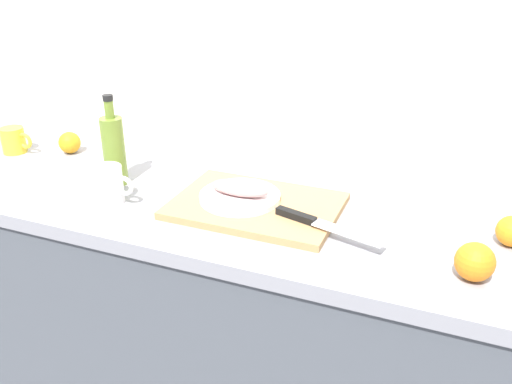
% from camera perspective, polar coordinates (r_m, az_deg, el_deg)
% --- Properties ---
extents(back_wall, '(3.20, 0.05, 2.50)m').
position_cam_1_polar(back_wall, '(1.71, -2.31, 14.92)').
color(back_wall, white).
rests_on(back_wall, ground_plane).
extents(kitchen_counter, '(2.00, 0.60, 0.90)m').
position_cam_1_polar(kitchen_counter, '(1.78, -6.27, -13.31)').
color(kitchen_counter, '#4C5159').
rests_on(kitchen_counter, ground_plane).
extents(cutting_board, '(0.44, 0.31, 0.02)m').
position_cam_1_polar(cutting_board, '(1.44, 0.00, -1.44)').
color(cutting_board, tan).
rests_on(cutting_board, kitchen_counter).
extents(white_plate, '(0.22, 0.22, 0.01)m').
position_cam_1_polar(white_plate, '(1.45, -1.71, -0.50)').
color(white_plate, white).
rests_on(white_plate, cutting_board).
extents(fish_fillet, '(0.16, 0.07, 0.04)m').
position_cam_1_polar(fish_fillet, '(1.44, -1.72, 0.42)').
color(fish_fillet, tan).
rests_on(fish_fillet, white_plate).
extents(chef_knife, '(0.29, 0.10, 0.02)m').
position_cam_1_polar(chef_knife, '(1.33, 6.14, -3.12)').
color(chef_knife, silver).
rests_on(chef_knife, cutting_board).
extents(olive_oil_bottle, '(0.06, 0.06, 0.26)m').
position_cam_1_polar(olive_oil_bottle, '(1.61, -14.70, 4.39)').
color(olive_oil_bottle, olive).
rests_on(olive_oil_bottle, kitchen_counter).
extents(coffee_mug_0, '(0.12, 0.08, 0.09)m').
position_cam_1_polar(coffee_mug_0, '(1.98, -24.06, 4.99)').
color(coffee_mug_0, yellow).
rests_on(coffee_mug_0, kitchen_counter).
extents(coffee_mug_1, '(0.12, 0.08, 0.10)m').
position_cam_1_polar(coffee_mug_1, '(1.51, -15.19, 0.75)').
color(coffee_mug_1, white).
rests_on(coffee_mug_1, kitchen_counter).
extents(orange_0, '(0.08, 0.08, 0.08)m').
position_cam_1_polar(orange_0, '(1.23, 21.99, -6.81)').
color(orange_0, orange).
rests_on(orange_0, kitchen_counter).
extents(orange_1, '(0.07, 0.07, 0.07)m').
position_cam_1_polar(orange_1, '(1.91, -18.98, 4.93)').
color(orange_1, orange).
rests_on(orange_1, kitchen_counter).
extents(orange_2, '(0.07, 0.07, 0.07)m').
position_cam_1_polar(orange_2, '(1.40, 25.29, -3.74)').
color(orange_2, orange).
rests_on(orange_2, kitchen_counter).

